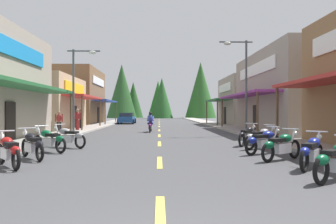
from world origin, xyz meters
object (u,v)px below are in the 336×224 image
at_px(pedestrian_by_shop, 77,118).
at_px(motorcycle_parked_left_2, 49,140).
at_px(motorcycle_parked_right_1, 312,151).
at_px(motorcycle_parked_right_4, 261,138).
at_px(pedestrian_waiting, 59,120).
at_px(pedestrian_browsing, 81,118).
at_px(motorcycle_parked_right_3, 264,141).
at_px(streetlamp_right, 241,74).
at_px(motorcycle_parked_left_0, 9,150).
at_px(motorcycle_parked_left_1, 32,145).
at_px(streetlamp_left, 79,79).
at_px(motorcycle_parked_right_5, 248,135).
at_px(motorcycle_parked_left_3, 68,137).
at_px(motorcycle_parked_right_2, 281,146).
at_px(rider_cruising_lead, 150,124).
at_px(parked_car_curbside, 127,118).

bearing_deg(pedestrian_by_shop, motorcycle_parked_left_2, -147.46).
bearing_deg(motorcycle_parked_right_1, pedestrian_by_shop, 71.74).
distance_m(motorcycle_parked_right_4, pedestrian_waiting, 15.39).
bearing_deg(pedestrian_by_shop, motorcycle_parked_right_1, -124.76).
bearing_deg(pedestrian_browsing, pedestrian_waiting, -129.66).
bearing_deg(motorcycle_parked_right_3, motorcycle_parked_right_4, 42.38).
xyz_separation_m(streetlamp_right, motorcycle_parked_left_0, (-9.74, -11.94, -3.60)).
relative_size(motorcycle_parked_left_1, pedestrian_by_shop, 0.96).
relative_size(streetlamp_right, motorcycle_parked_left_2, 3.57).
bearing_deg(motorcycle_parked_left_2, pedestrian_waiting, -37.46).
xyz_separation_m(streetlamp_left, motorcycle_parked_right_1, (9.64, -13.00, -3.30)).
bearing_deg(motorcycle_parked_left_2, motorcycle_parked_right_4, -137.30).
relative_size(motorcycle_parked_right_5, motorcycle_parked_left_3, 0.95).
distance_m(motorcycle_parked_right_2, motorcycle_parked_right_5, 4.63).
relative_size(motorcycle_parked_right_2, motorcycle_parked_left_1, 1.03).
relative_size(rider_cruising_lead, parked_car_curbside, 0.49).
relative_size(motorcycle_parked_right_1, motorcycle_parked_right_2, 0.96).
height_order(streetlamp_right, motorcycle_parked_right_3, streetlamp_right).
distance_m(streetlamp_right, motorcycle_parked_right_3, 10.08).
bearing_deg(motorcycle_parked_left_3, rider_cruising_lead, -75.80).
xyz_separation_m(motorcycle_parked_left_0, motorcycle_parked_left_3, (0.32, 5.03, 0.00)).
distance_m(motorcycle_parked_left_0, pedestrian_browsing, 19.42).
relative_size(motorcycle_parked_left_1, motorcycle_parked_left_3, 0.93).
relative_size(motorcycle_parked_right_3, parked_car_curbside, 0.42).
height_order(motorcycle_parked_right_2, motorcycle_parked_left_2, same).
xyz_separation_m(motorcycle_parked_right_2, motorcycle_parked_left_1, (-8.26, 0.54, 0.00)).
bearing_deg(motorcycle_parked_right_4, pedestrian_by_shop, 98.52).
bearing_deg(motorcycle_parked_right_3, pedestrian_browsing, 89.38).
height_order(motorcycle_parked_right_5, motorcycle_parked_left_1, same).
distance_m(motorcycle_parked_left_3, parked_car_curbside, 27.47).
xyz_separation_m(motorcycle_parked_left_0, pedestrian_browsing, (-2.51, 19.25, 0.54)).
xyz_separation_m(motorcycle_parked_right_1, parked_car_curbside, (-8.39, 32.98, 0.20)).
bearing_deg(pedestrian_by_shop, motorcycle_parked_right_5, -112.88).
relative_size(streetlamp_left, pedestrian_waiting, 3.52).
bearing_deg(motorcycle_parked_right_5, motorcycle_parked_left_3, 130.96).
distance_m(motorcycle_parked_right_4, motorcycle_parked_left_3, 8.39).
distance_m(rider_cruising_lead, pedestrian_browsing, 7.14).
xyz_separation_m(motorcycle_parked_right_1, motorcycle_parked_left_0, (-8.60, 0.48, 0.00)).
xyz_separation_m(motorcycle_parked_right_2, motorcycle_parked_left_0, (-8.32, -1.06, 0.00)).
xyz_separation_m(motorcycle_parked_right_2, motorcycle_parked_left_2, (-8.32, 2.45, 0.00)).
bearing_deg(pedestrian_by_shop, pedestrian_waiting, -174.31).
xyz_separation_m(motorcycle_parked_left_2, parked_car_curbside, (0.21, 28.98, 0.20)).
bearing_deg(rider_cruising_lead, motorcycle_parked_left_1, 167.55).
distance_m(motorcycle_parked_right_4, motorcycle_parked_left_1, 9.02).
distance_m(motorcycle_parked_right_3, motorcycle_parked_right_4, 1.70).
xyz_separation_m(motorcycle_parked_right_3, motorcycle_parked_left_1, (-8.20, -1.03, 0.00)).
height_order(streetlamp_right, motorcycle_parked_right_5, streetlamp_right).
distance_m(motorcycle_parked_right_3, motorcycle_parked_left_1, 8.27).
height_order(motorcycle_parked_right_3, motorcycle_parked_left_3, same).
bearing_deg(motorcycle_parked_right_4, motorcycle_parked_left_2, 152.62).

